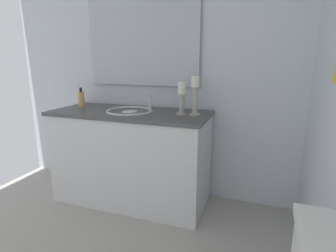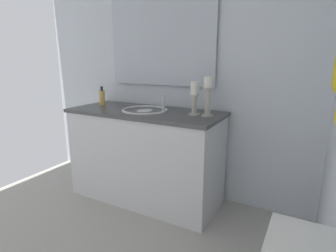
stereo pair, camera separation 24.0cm
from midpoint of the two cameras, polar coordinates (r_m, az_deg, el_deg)
wall_left at (r=2.61m, az=2.00°, el=12.90°), size 0.04×2.84×2.45m
vanity_cabinet at (r=2.48m, az=-1.98°, el=-6.21°), size 0.58×1.38×0.83m
sink_basin at (r=2.38m, az=-2.03°, el=2.33°), size 0.40×0.40×0.24m
mirror at (r=2.58m, az=1.14°, el=18.39°), size 0.02×1.07×0.88m
candle_holder_tall at (r=2.14m, az=11.56°, el=6.23°), size 0.09×0.09×0.31m
candle_holder_short at (r=2.18m, az=8.75°, el=5.88°), size 0.09×0.09×0.27m
soap_bottle at (r=2.71m, az=-11.21°, el=5.90°), size 0.06×0.06×0.18m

